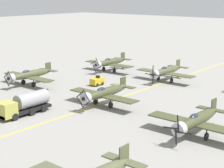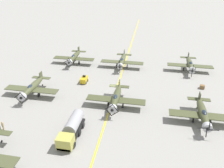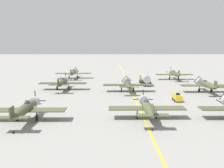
# 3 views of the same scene
# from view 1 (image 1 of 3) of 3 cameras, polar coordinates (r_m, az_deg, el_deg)

# --- Properties ---
(ground_plane) EXTENTS (400.00, 400.00, 0.00)m
(ground_plane) POSITION_cam_1_polar(r_m,az_deg,el_deg) (60.15, 0.62, -2.28)
(ground_plane) COLOR gray
(taxiway_stripe) EXTENTS (0.30, 160.00, 0.01)m
(taxiway_stripe) POSITION_cam_1_polar(r_m,az_deg,el_deg) (60.15, 0.62, -2.27)
(taxiway_stripe) COLOR yellow
(taxiway_stripe) RESTS_ON ground
(airplane_mid_center) EXTENTS (12.00, 9.98, 3.65)m
(airplane_mid_center) POSITION_cam_1_polar(r_m,az_deg,el_deg) (56.00, -1.16, -1.35)
(airplane_mid_center) COLOR #464B2D
(airplane_mid_center) RESTS_ON ground
(airplane_near_right) EXTENTS (12.00, 9.98, 3.65)m
(airplane_near_right) POSITION_cam_1_polar(r_m,az_deg,el_deg) (80.85, -0.31, 3.32)
(airplane_near_right) COLOR #484D2E
(airplane_near_right) RESTS_ON ground
(airplane_mid_left) EXTENTS (12.00, 9.98, 3.80)m
(airplane_mid_left) POSITION_cam_1_polar(r_m,az_deg,el_deg) (45.22, 12.77, -5.40)
(airplane_mid_left) COLOR #464B2C
(airplane_mid_left) RESTS_ON ground
(airplane_near_center) EXTENTS (12.00, 9.98, 3.80)m
(airplane_near_center) POSITION_cam_1_polar(r_m,az_deg,el_deg) (72.40, 8.25, 1.96)
(airplane_near_center) COLOR #4F5436
(airplane_near_center) RESTS_ON ground
(airplane_mid_right) EXTENTS (12.00, 9.98, 3.65)m
(airplane_mid_right) POSITION_cam_1_polar(r_m,az_deg,el_deg) (70.07, -12.46, 1.39)
(airplane_mid_right) COLOR #4C5233
(airplane_mid_right) RESTS_ON ground
(fuel_tanker) EXTENTS (2.68, 8.00, 2.98)m
(fuel_tanker) POSITION_cam_1_polar(r_m,az_deg,el_deg) (53.51, -13.26, -3.00)
(fuel_tanker) COLOR black
(fuel_tanker) RESTS_ON ground
(tow_tractor) EXTENTS (1.57, 2.60, 1.79)m
(tow_tractor) POSITION_cam_1_polar(r_m,az_deg,el_deg) (68.86, -2.29, 0.45)
(tow_tractor) COLOR gold
(tow_tractor) RESTS_ON ground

